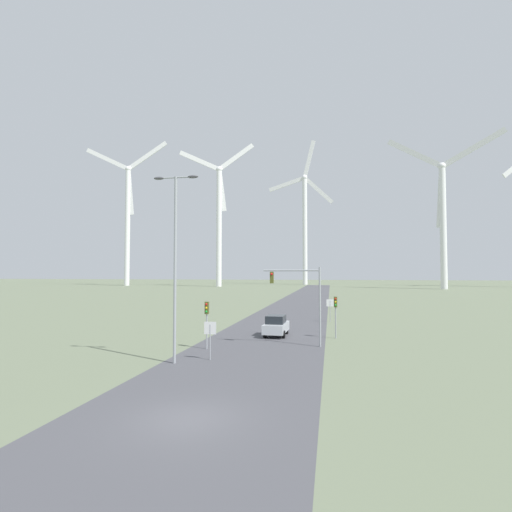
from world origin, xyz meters
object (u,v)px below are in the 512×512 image
streetlamp (175,248)px  stop_sign_far (330,306)px  traffic_light_post_near_left (207,314)px  wind_turbine_right (443,211)px  wind_turbine_far_left (128,214)px  wind_turbine_center (305,220)px  wind_turbine_left (219,215)px  traffic_light_post_near_right (336,308)px  car_approaching (276,325)px  traffic_light_mast_overhead (300,290)px  stop_sign_near (210,333)px

streetlamp → stop_sign_far: (9.50, 22.78, -5.37)m
traffic_light_post_near_left → wind_turbine_right: bearing=68.1°
stop_sign_far → wind_turbine_right: (38.09, 99.01, 24.89)m
wind_turbine_far_left → wind_turbine_center: size_ratio=0.93×
wind_turbine_far_left → wind_turbine_left: (42.40, -3.38, -2.13)m
traffic_light_post_near_right → car_approaching: traffic_light_post_near_right is taller
traffic_light_post_near_left → wind_turbine_far_left: 155.78m
stop_sign_far → wind_turbine_far_left: 146.23m
stop_sign_far → traffic_light_mast_overhead: (-2.24, -15.53, 2.50)m
traffic_light_mast_overhead → traffic_light_post_near_right: bearing=57.0°
streetlamp → wind_turbine_right: size_ratio=0.22×
stop_sign_far → streetlamp: bearing=-112.6°
stop_sign_far → wind_turbine_center: bearing=94.7°
traffic_light_mast_overhead → wind_turbine_left: 135.14m
traffic_light_post_near_right → traffic_light_mast_overhead: traffic_light_mast_overhead is taller
wind_turbine_center → wind_turbine_right: (49.83, -42.95, -3.88)m
traffic_light_post_near_left → traffic_light_mast_overhead: 7.34m
traffic_light_post_near_right → car_approaching: bearing=175.1°
stop_sign_far → wind_turbine_right: wind_turbine_right is taller
wind_turbine_right → wind_turbine_center: bearing=139.2°
wind_turbine_far_left → wind_turbine_right: 126.12m
wind_turbine_right → car_approaching: bearing=-111.3°
traffic_light_mast_overhead → car_approaching: 6.27m
streetlamp → wind_turbine_center: bearing=90.8°
traffic_light_post_near_right → wind_turbine_center: (-12.23, 153.30, 27.96)m
traffic_light_post_near_right → wind_turbine_left: bearing=110.4°
traffic_light_post_near_right → wind_turbine_far_left: bearing=125.0°
traffic_light_post_near_right → wind_turbine_center: wind_turbine_center is taller
wind_turbine_center → traffic_light_post_near_left: bearing=-89.0°
traffic_light_post_near_left → traffic_light_mast_overhead: size_ratio=0.57×
wind_turbine_left → wind_turbine_right: 83.58m
stop_sign_far → wind_turbine_center: (-11.74, 141.96, 28.78)m
stop_sign_far → wind_turbine_far_left: (-87.09, 113.72, 29.46)m
stop_sign_near → wind_turbine_center: 166.00m
traffic_light_post_near_left → stop_sign_far: bearing=63.5°
stop_sign_far → car_approaching: bearing=-113.5°
stop_sign_far → wind_turbine_left: 122.14m
wind_turbine_right → stop_sign_near: bearing=-110.8°
car_approaching → wind_turbine_right: wind_turbine_right is taller
stop_sign_far → car_approaching: (-4.74, -10.89, -0.89)m
stop_sign_near → traffic_light_mast_overhead: 8.39m
traffic_light_mast_overhead → wind_turbine_right: size_ratio=0.11×
stop_sign_near → wind_turbine_left: (-37.08, 131.79, 27.42)m
traffic_light_post_near_right → wind_turbine_right: size_ratio=0.07×
traffic_light_mast_overhead → wind_turbine_center: bearing=93.5°
stop_sign_far → traffic_light_post_near_left: 20.07m
traffic_light_mast_overhead → car_approaching: (-2.50, 4.64, -3.39)m
traffic_light_post_near_left → car_approaching: 8.38m
wind_turbine_left → wind_turbine_right: bearing=-7.8°
wind_turbine_far_left → traffic_light_post_near_left: bearing=-59.3°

